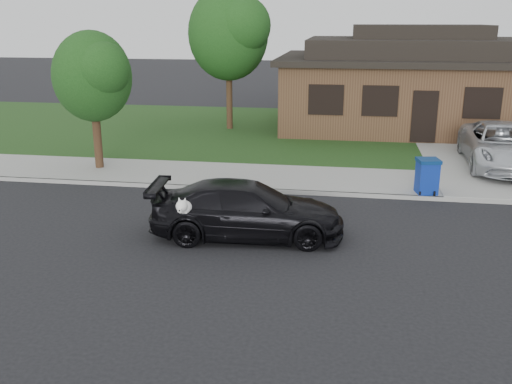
# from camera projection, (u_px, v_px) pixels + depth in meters

# --- Properties ---
(ground) EXTENTS (120.00, 120.00, 0.00)m
(ground) POSITION_uv_depth(u_px,v_px,m) (304.00, 237.00, 13.74)
(ground) COLOR black
(ground) RESTS_ON ground
(sidewalk) EXTENTS (60.00, 3.00, 0.12)m
(sidewalk) POSITION_uv_depth(u_px,v_px,m) (316.00, 180.00, 18.45)
(sidewalk) COLOR gray
(sidewalk) RESTS_ON ground
(curb) EXTENTS (60.00, 0.12, 0.12)m
(curb) POSITION_uv_depth(u_px,v_px,m) (313.00, 193.00, 17.03)
(curb) COLOR gray
(curb) RESTS_ON ground
(lawn) EXTENTS (60.00, 13.00, 0.13)m
(lawn) POSITION_uv_depth(u_px,v_px,m) (326.00, 133.00, 26.00)
(lawn) COLOR #193814
(lawn) RESTS_ON ground
(driveway) EXTENTS (4.50, 13.00, 0.14)m
(driveway) POSITION_uv_depth(u_px,v_px,m) (477.00, 152.00, 22.26)
(driveway) COLOR gray
(driveway) RESTS_ON ground
(sedan) EXTENTS (4.75, 2.36, 1.34)m
(sedan) POSITION_uv_depth(u_px,v_px,m) (247.00, 210.00, 13.62)
(sedan) COLOR black
(sedan) RESTS_ON ground
(minivan) EXTENTS (2.73, 5.45, 1.48)m
(minivan) POSITION_uv_depth(u_px,v_px,m) (504.00, 146.00, 19.52)
(minivan) COLOR silver
(minivan) RESTS_ON driveway
(recycling_bin) EXTENTS (0.72, 0.72, 1.03)m
(recycling_bin) POSITION_uv_depth(u_px,v_px,m) (427.00, 176.00, 16.68)
(recycling_bin) COLOR navy
(recycling_bin) RESTS_ON sidewalk
(house) EXTENTS (12.60, 8.60, 4.65)m
(house) POSITION_uv_depth(u_px,v_px,m) (415.00, 83.00, 26.68)
(house) COLOR #422B1C
(house) RESTS_ON ground
(tree_0) EXTENTS (3.78, 3.60, 6.34)m
(tree_0) POSITION_uv_depth(u_px,v_px,m) (232.00, 32.00, 25.25)
(tree_0) COLOR #332114
(tree_0) RESTS_ON ground
(tree_2) EXTENTS (2.73, 2.60, 4.59)m
(tree_2) POSITION_uv_depth(u_px,v_px,m) (94.00, 75.00, 18.72)
(tree_2) COLOR #332114
(tree_2) RESTS_ON ground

